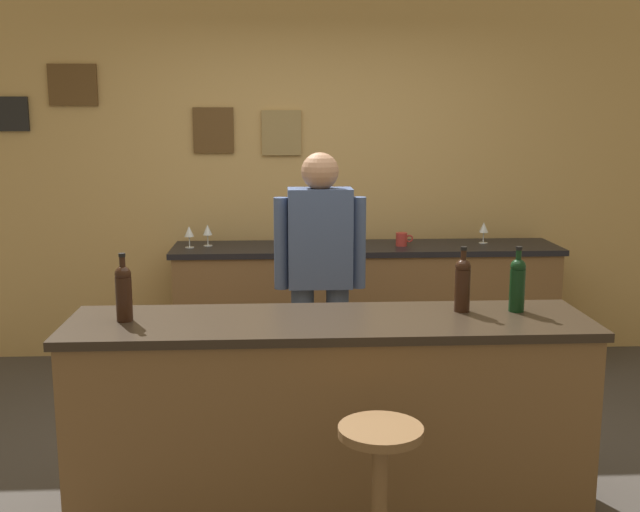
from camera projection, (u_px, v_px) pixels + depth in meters
name	position (u px, v px, depth m)	size (l,w,h in m)	color
ground_plane	(324.00, 469.00, 3.95)	(10.00, 10.00, 0.00)	#423D38
back_wall	(307.00, 172.00, 5.68)	(6.00, 0.09, 2.80)	tan
bar_counter	(330.00, 415.00, 3.47)	(2.35, 0.60, 0.92)	brown
side_counter	(365.00, 306.00, 5.51)	(2.77, 0.56, 0.90)	brown
bartender	(320.00, 273.00, 4.29)	(0.52, 0.21, 1.62)	#384766
bar_stool	(380.00, 482.00, 2.84)	(0.32, 0.32, 0.68)	brown
wine_bottle_a	(124.00, 291.00, 3.33)	(0.07, 0.07, 0.31)	black
wine_bottle_b	(463.00, 283.00, 3.49)	(0.07, 0.07, 0.31)	black
wine_bottle_c	(517.00, 283.00, 3.50)	(0.07, 0.07, 0.31)	black
wine_glass_a	(189.00, 232.00, 5.32)	(0.07, 0.07, 0.16)	silver
wine_glass_b	(208.00, 231.00, 5.39)	(0.07, 0.07, 0.16)	silver
wine_glass_c	(305.00, 229.00, 5.46)	(0.07, 0.07, 0.16)	silver
wine_glass_d	(484.00, 228.00, 5.51)	(0.07, 0.07, 0.16)	silver
coffee_mug	(402.00, 239.00, 5.41)	(0.13, 0.08, 0.09)	#B2332D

